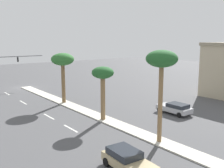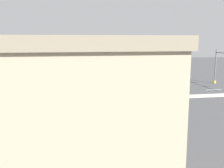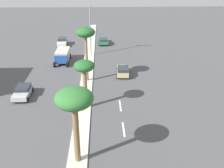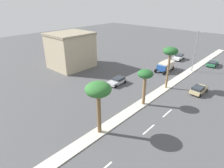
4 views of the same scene
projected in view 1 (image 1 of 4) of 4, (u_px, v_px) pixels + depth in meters
ground_plane at (122, 127)px, 26.73m from camera, size 160.00×160.00×0.00m
median_curb at (189, 153)px, 20.34m from camera, size 1.80×73.83×0.12m
lane_stripe_left at (7, 94)px, 43.19m from camera, size 0.20×2.80×0.01m
lane_stripe_trailing at (23, 102)px, 37.11m from camera, size 0.20×2.80×0.01m
lane_stripe_leading at (49, 117)px, 30.23m from camera, size 0.20×2.80×0.01m
lane_stripe_mid at (71, 129)px, 26.14m from camera, size 0.20×2.80×0.01m
palm_tree_right at (63, 61)px, 35.70m from camera, size 3.19×3.19×7.05m
palm_tree_outboard at (103, 76)px, 28.04m from camera, size 2.44×2.44×5.97m
palm_tree_near at (162, 63)px, 21.41m from camera, size 2.69×2.69×8.02m
sedan_tan_right at (128, 160)px, 17.59m from camera, size 2.20×4.33×1.43m
sedan_silver_inboard at (175, 108)px, 31.31m from camera, size 2.10×4.29×1.35m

